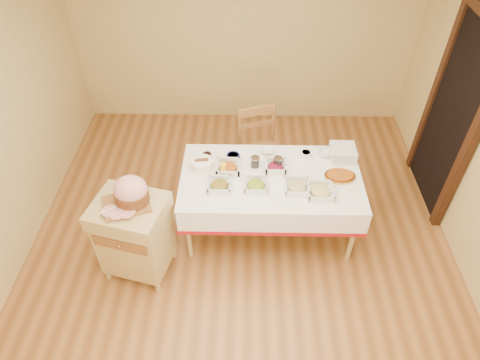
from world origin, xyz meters
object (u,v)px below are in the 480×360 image
object	(u,v)px
butcher_cart	(134,234)
ham_on_board	(130,193)
dining_chair	(260,151)
mustard_bottle	(223,169)
bread_basket	(202,164)
plate_stack	(343,152)
preserve_jar_right	(278,163)
preserve_jar_left	(255,162)
dining_table	(270,188)
brass_platter	(340,176)

from	to	relation	value
butcher_cart	ham_on_board	size ratio (longest dim) A/B	2.13
dining_chair	mustard_bottle	size ratio (longest dim) A/B	5.76
bread_basket	plate_stack	bearing A→B (deg)	7.35
butcher_cart	plate_stack	bearing A→B (deg)	23.22
preserve_jar_right	dining_chair	bearing A→B (deg)	107.30
butcher_cart	preserve_jar_left	distance (m)	1.39
ham_on_board	bread_basket	distance (m)	0.90
dining_chair	preserve_jar_right	size ratio (longest dim) A/B	9.04
dining_table	brass_platter	xyz separation A→B (m)	(0.69, 0.00, 0.18)
preserve_jar_left	mustard_bottle	distance (m)	0.35
butcher_cart	dining_table	bearing A→B (deg)	23.40
preserve_jar_left	bread_basket	bearing A→B (deg)	-177.38
ham_on_board	bread_basket	xyz separation A→B (m)	(0.56, 0.66, -0.23)
preserve_jar_left	plate_stack	bearing A→B (deg)	10.10
ham_on_board	brass_platter	world-z (taller)	ham_on_board
mustard_bottle	preserve_jar_left	bearing A→B (deg)	23.63
preserve_jar_left	plate_stack	xyz separation A→B (m)	(0.92, 0.16, 0.01)
preserve_jar_right	brass_platter	distance (m)	0.64
preserve_jar_left	brass_platter	distance (m)	0.86
dining_table	plate_stack	size ratio (longest dim) A/B	7.06
butcher_cart	mustard_bottle	distance (m)	1.06
butcher_cart	plate_stack	world-z (taller)	butcher_cart
dining_table	preserve_jar_right	bearing A→B (deg)	65.52
butcher_cart	plate_stack	size ratio (longest dim) A/B	3.52
dining_chair	bread_basket	distance (m)	0.86
preserve_jar_left	dining_chair	bearing A→B (deg)	82.40
plate_stack	dining_table	bearing A→B (deg)	-157.11
preserve_jar_right	mustard_bottle	distance (m)	0.57
brass_platter	dining_chair	bearing A→B (deg)	139.06
preserve_jar_left	brass_platter	xyz separation A→B (m)	(0.85, -0.15, -0.03)
dining_chair	ham_on_board	size ratio (longest dim) A/B	2.44
dining_table	bread_basket	size ratio (longest dim) A/B	7.93
dining_table	mustard_bottle	world-z (taller)	mustard_bottle
ham_on_board	brass_platter	bearing A→B (deg)	15.30
mustard_bottle	bread_basket	xyz separation A→B (m)	(-0.22, 0.12, -0.04)
mustard_bottle	plate_stack	distance (m)	1.27
dining_chair	bread_basket	world-z (taller)	dining_chair
mustard_bottle	brass_platter	world-z (taller)	mustard_bottle
dining_table	preserve_jar_right	size ratio (longest dim) A/B	15.83
dining_chair	mustard_bottle	bearing A→B (deg)	-120.53
butcher_cart	preserve_jar_left	xyz separation A→B (m)	(1.15, 0.72, 0.30)
dining_table	bread_basket	distance (m)	0.74
dining_table	ham_on_board	distance (m)	1.44
ham_on_board	bread_basket	size ratio (longest dim) A/B	1.86
bread_basket	mustard_bottle	bearing A→B (deg)	-27.28
bread_basket	brass_platter	size ratio (longest dim) A/B	0.74
dining_table	dining_chair	size ratio (longest dim) A/B	1.75
butcher_cart	preserve_jar_right	xyz separation A→B (m)	(1.38, 0.72, 0.30)
dining_chair	brass_platter	xyz separation A→B (m)	(0.78, -0.67, 0.24)
dining_chair	plate_stack	size ratio (longest dim) A/B	4.03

